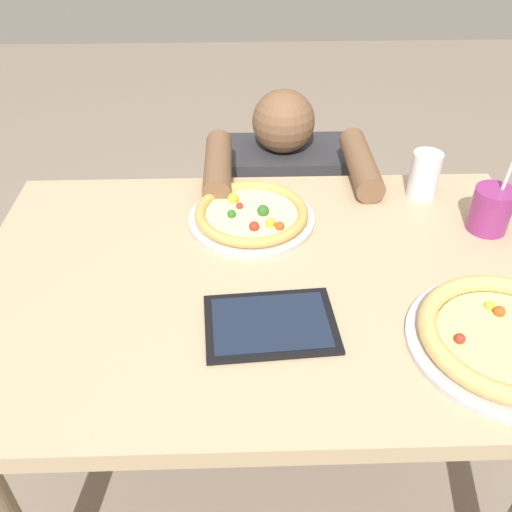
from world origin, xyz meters
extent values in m
plane|color=gray|center=(0.00, 0.00, 0.00)|extent=(8.00, 8.00, 0.00)
cube|color=tan|center=(0.00, 0.00, 0.73)|extent=(1.20, 0.80, 0.04)
cylinder|color=#89765B|center=(-0.52, 0.32, 0.35)|extent=(0.07, 0.07, 0.71)
cylinder|color=#89765B|center=(0.52, 0.32, 0.35)|extent=(0.07, 0.07, 0.71)
cylinder|color=#B7B7BC|center=(0.41, -0.21, 0.76)|extent=(0.34, 0.34, 0.01)
cylinder|color=#E5CC7F|center=(0.41, -0.21, 0.77)|extent=(0.24, 0.24, 0.01)
torus|color=tan|center=(0.41, -0.21, 0.78)|extent=(0.30, 0.30, 0.03)
sphere|color=gold|center=(0.40, -0.13, 0.78)|extent=(0.02, 0.02, 0.02)
sphere|color=#BF4C19|center=(0.42, -0.15, 0.78)|extent=(0.02, 0.02, 0.02)
sphere|color=maroon|center=(0.32, -0.21, 0.78)|extent=(0.02, 0.02, 0.02)
cylinder|color=#B7B7BC|center=(-0.03, 0.20, 0.76)|extent=(0.29, 0.29, 0.01)
cylinder|color=beige|center=(-0.03, 0.20, 0.77)|extent=(0.21, 0.21, 0.01)
torus|color=tan|center=(-0.03, 0.20, 0.77)|extent=(0.26, 0.26, 0.02)
sphere|color=maroon|center=(-0.02, 0.14, 0.78)|extent=(0.02, 0.02, 0.02)
sphere|color=#2D6623|center=(-0.07, 0.19, 0.78)|extent=(0.02, 0.02, 0.02)
sphere|color=maroon|center=(-0.05, 0.22, 0.78)|extent=(0.02, 0.02, 0.02)
sphere|color=#BF4C19|center=(0.03, 0.14, 0.78)|extent=(0.02, 0.02, 0.02)
sphere|color=gold|center=(-0.07, 0.25, 0.78)|extent=(0.03, 0.03, 0.03)
sphere|color=#2D6623|center=(0.00, 0.20, 0.78)|extent=(0.03, 0.03, 0.03)
sphere|color=gold|center=(0.01, 0.15, 0.78)|extent=(0.02, 0.02, 0.02)
cylinder|color=#8C2D72|center=(0.50, 0.15, 0.80)|extent=(0.09, 0.09, 0.10)
cylinder|color=white|center=(0.52, 0.15, 0.88)|extent=(0.01, 0.02, 0.09)
cylinder|color=silver|center=(0.39, 0.30, 0.81)|extent=(0.07, 0.07, 0.11)
cube|color=white|center=(0.41, 0.30, 0.84)|extent=(0.04, 0.04, 0.03)
cube|color=white|center=(0.39, 0.29, 0.85)|extent=(0.03, 0.03, 0.02)
cube|color=black|center=(0.00, -0.14, 0.75)|extent=(0.25, 0.19, 0.01)
cube|color=#192338|center=(0.00, -0.14, 0.76)|extent=(0.22, 0.16, 0.00)
cylinder|color=#333847|center=(0.08, 0.63, 0.23)|extent=(0.33, 0.33, 0.45)
cube|color=#2D2D33|center=(0.08, 0.63, 0.58)|extent=(0.41, 0.22, 0.26)
sphere|color=brown|center=(0.08, 0.63, 0.80)|extent=(0.18, 0.18, 0.18)
cylinder|color=brown|center=(-0.11, 0.40, 0.79)|extent=(0.07, 0.28, 0.07)
cylinder|color=brown|center=(0.26, 0.40, 0.79)|extent=(0.07, 0.28, 0.07)
camera|label=1|loc=(-0.05, -0.86, 1.48)|focal=38.83mm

